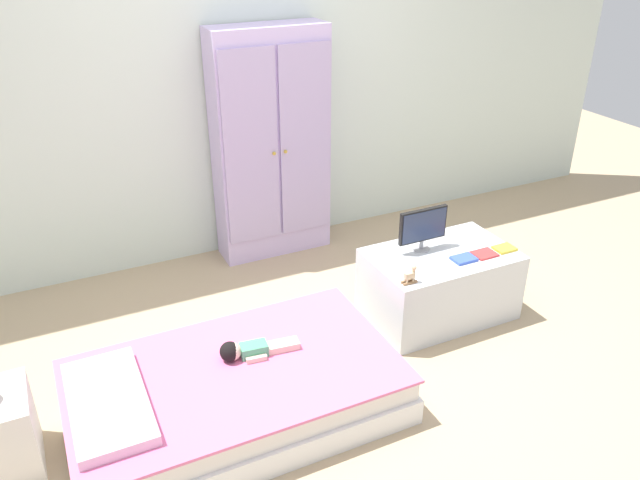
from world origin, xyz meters
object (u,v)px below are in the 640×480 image
object	(u,v)px
book_red	(484,254)
book_yellow	(504,248)
rocking_horse_toy	(411,275)
bed	(236,392)
doll	(245,350)
tv_stand	(439,284)
tv_monitor	(423,227)
wardrobe	(271,145)
book_blue	(464,259)

from	to	relation	value
book_red	book_yellow	world-z (taller)	book_yellow
rocking_horse_toy	bed	bearing A→B (deg)	-174.50
book_red	book_yellow	distance (m)	0.15
doll	book_red	xyz separation A→B (m)	(1.50, 0.10, 0.12)
tv_stand	book_yellow	size ratio (longest dim) A/B	7.08
tv_stand	tv_monitor	distance (m)	0.38
tv_monitor	book_yellow	world-z (taller)	tv_monitor
wardrobe	tv_monitor	size ratio (longest dim) A/B	5.07
bed	tv_stand	distance (m)	1.40
tv_stand	book_yellow	world-z (taller)	book_yellow
doll	rocking_horse_toy	size ratio (longest dim) A/B	3.79
bed	book_red	bearing A→B (deg)	6.29
book_red	book_yellow	xyz separation A→B (m)	(0.15, 0.00, 0.00)
doll	rocking_horse_toy	world-z (taller)	rocking_horse_toy
tv_stand	book_yellow	bearing A→B (deg)	-18.59
book_blue	book_red	xyz separation A→B (m)	(0.15, -0.00, -0.00)
wardrobe	doll	bearing A→B (deg)	-116.86
bed	rocking_horse_toy	bearing A→B (deg)	5.50
book_blue	book_yellow	xyz separation A→B (m)	(0.29, 0.00, -0.00)
tv_stand	book_blue	world-z (taller)	book_blue
bed	book_red	distance (m)	1.62
tv_stand	book_blue	bearing A→B (deg)	-62.07
rocking_horse_toy	tv_monitor	bearing A→B (deg)	47.57
book_blue	book_yellow	world-z (taller)	book_blue
doll	bed	bearing A→B (deg)	-136.59
bed	book_blue	distance (m)	1.47
rocking_horse_toy	book_blue	size ratio (longest dim) A/B	0.77
tv_stand	book_red	distance (m)	0.32
tv_monitor	book_yellow	bearing A→B (deg)	-25.56
doll	book_yellow	world-z (taller)	book_yellow
tv_stand	book_red	bearing A→B (deg)	-29.72
doll	book_blue	distance (m)	1.36
tv_monitor	book_yellow	xyz separation A→B (m)	(0.44, -0.21, -0.14)
wardrobe	tv_monitor	distance (m)	1.23
wardrobe	book_red	distance (m)	1.57
bed	doll	world-z (taller)	doll
wardrobe	book_yellow	world-z (taller)	wardrobe
wardrobe	tv_monitor	xyz separation A→B (m)	(0.49, -1.11, -0.22)
bed	tv_monitor	size ratio (longest dim) A/B	5.02
bed	wardrobe	world-z (taller)	wardrobe
tv_monitor	book_red	bearing A→B (deg)	-35.60
doll	tv_monitor	distance (m)	1.27
book_yellow	bed	bearing A→B (deg)	-174.24
doll	book_yellow	bearing A→B (deg)	3.39
doll	tv_stand	bearing A→B (deg)	9.54
bed	tv_monitor	bearing A→B (deg)	16.63
tv_stand	tv_monitor	bearing A→B (deg)	132.89
tv_monitor	wardrobe	bearing A→B (deg)	113.76
doll	book_red	bearing A→B (deg)	3.72
bed	book_red	size ratio (longest dim) A/B	11.53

